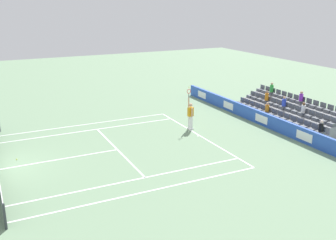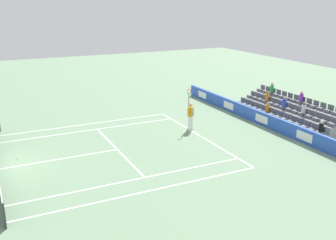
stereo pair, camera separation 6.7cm
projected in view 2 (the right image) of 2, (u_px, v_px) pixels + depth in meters
line_baseline at (200, 136)px, 24.68m from camera, size 10.97×0.10×0.01m
line_service at (117, 149)px, 22.40m from camera, size 8.23×0.10×0.01m
line_centre_service at (61, 159)px, 21.06m from camera, size 0.10×6.40×0.01m
line_singles_sideline_left at (91, 130)px, 25.75m from camera, size 0.10×11.89×0.01m
line_singles_sideline_right at (136, 179)px, 18.67m from camera, size 0.10×11.89×0.01m
line_doubles_sideline_left at (85, 124)px, 26.93m from camera, size 0.10×11.89×0.01m
line_doubles_sideline_right at (147, 191)px, 17.49m from camera, size 0.10×11.89×0.01m
line_centre_mark at (198, 136)px, 24.64m from camera, size 0.10×0.20×0.01m
sponsor_barrier at (263, 119)px, 26.62m from camera, size 19.80×0.22×0.92m
tennis_player at (190, 115)px, 25.67m from camera, size 0.53×0.39×2.85m
stadium_stand at (289, 114)px, 27.55m from camera, size 8.68×2.85×2.20m
loose_tennis_ball at (17, 159)px, 20.96m from camera, size 0.07×0.07×0.07m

